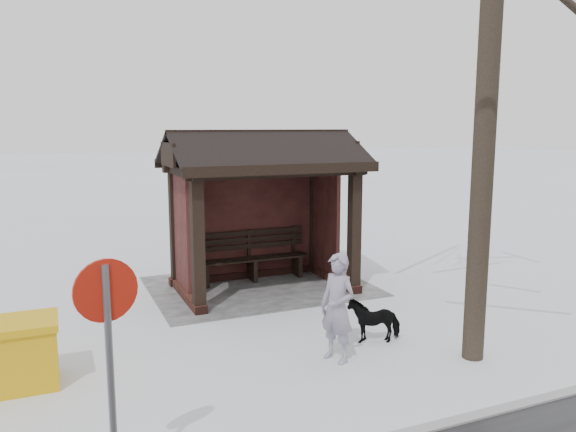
% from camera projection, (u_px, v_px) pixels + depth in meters
% --- Properties ---
extents(ground, '(120.00, 120.00, 0.00)m').
position_uv_depth(ground, '(263.00, 289.00, 10.97)').
color(ground, silver).
rests_on(ground, ground).
extents(kerb, '(120.00, 0.15, 0.06)m').
position_uv_depth(kerb, '(445.00, 425.00, 5.97)').
color(kerb, gray).
rests_on(kerb, ground).
extents(trampled_patch, '(4.20, 3.20, 0.02)m').
position_uv_depth(trampled_patch, '(260.00, 286.00, 11.15)').
color(trampled_patch, gray).
rests_on(trampled_patch, ground).
extents(bus_shelter, '(3.60, 2.40, 3.09)m').
position_uv_depth(bus_shelter, '(260.00, 178.00, 10.77)').
color(bus_shelter, '#341813').
rests_on(bus_shelter, ground).
extents(pedestrian, '(0.54, 0.64, 1.49)m').
position_uv_depth(pedestrian, '(337.00, 308.00, 7.54)').
color(pedestrian, gray).
rests_on(pedestrian, ground).
extents(dog, '(0.82, 0.54, 0.63)m').
position_uv_depth(dog, '(374.00, 319.00, 8.33)').
color(dog, black).
rests_on(dog, ground).
extents(grit_bin, '(1.10, 0.76, 0.84)m').
position_uv_depth(grit_bin, '(11.00, 354.00, 6.79)').
color(grit_bin, '#CD980C').
rests_on(grit_bin, ground).
extents(road_sign, '(0.53, 0.15, 2.10)m').
position_uv_depth(road_sign, '(108.00, 325.00, 4.63)').
color(road_sign, slate).
rests_on(road_sign, ground).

